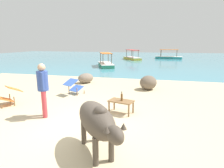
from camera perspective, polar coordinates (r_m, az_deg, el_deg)
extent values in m
cube|color=#CCB78E|center=(5.40, -10.44, -12.14)|extent=(18.00, 14.00, 0.04)
cube|color=teal|center=(26.65, 8.89, 7.49)|extent=(60.00, 36.00, 0.03)
cylinder|color=#4C4238|center=(3.72, -0.21, -18.79)|extent=(0.11, 0.11, 0.56)
cylinder|color=#4C4238|center=(3.63, -5.02, -19.73)|extent=(0.11, 0.11, 0.56)
cylinder|color=#4C4238|center=(4.41, -4.55, -13.55)|extent=(0.11, 0.11, 0.56)
cylinder|color=#4C4238|center=(4.33, -8.58, -14.16)|extent=(0.11, 0.11, 0.56)
ellipsoid|color=#4C4238|center=(3.82, -4.88, -10.48)|extent=(1.36, 1.56, 0.61)
ellipsoid|color=#4C4238|center=(2.98, 0.99, -15.23)|extent=(0.44, 0.47, 0.28)
cone|color=#4C4238|center=(2.98, 3.54, -12.64)|extent=(0.14, 0.14, 0.10)
cone|color=#4C4238|center=(2.88, -1.65, -13.60)|extent=(0.14, 0.14, 0.10)
ellipsoid|color=#4C4238|center=(3.49, -3.58, -8.16)|extent=(0.36, 0.37, 0.20)
cube|color=brown|center=(5.97, 2.79, -5.20)|extent=(0.85, 0.62, 0.04)
cylinder|color=brown|center=(6.06, 6.44, -7.06)|extent=(0.05, 0.05, 0.38)
cylinder|color=brown|center=(5.75, 5.09, -8.13)|extent=(0.05, 0.05, 0.38)
cylinder|color=brown|center=(6.33, 0.68, -6.13)|extent=(0.05, 0.05, 0.38)
cylinder|color=brown|center=(6.03, -0.91, -7.09)|extent=(0.05, 0.05, 0.38)
cylinder|color=brown|center=(5.91, 2.97, -4.06)|extent=(0.07, 0.07, 0.22)
cylinder|color=brown|center=(5.87, 2.98, -2.75)|extent=(0.03, 0.03, 0.06)
cylinder|color=black|center=(5.86, 2.99, -2.40)|extent=(0.03, 0.03, 0.02)
cylinder|color=brown|center=(8.77, -10.84, -1.87)|extent=(0.04, 0.04, 0.14)
cylinder|color=brown|center=(8.40, -8.47, -2.42)|extent=(0.04, 0.04, 0.14)
cylinder|color=brown|center=(8.49, -12.94, -1.75)|extent=(0.04, 0.04, 0.34)
cylinder|color=brown|center=(8.10, -10.59, -2.32)|extent=(0.04, 0.04, 0.34)
cube|color=#3D66C6|center=(8.41, -10.75, -1.29)|extent=(0.65, 0.61, 0.21)
cube|color=#3D66C6|center=(8.14, -12.48, 0.53)|extent=(0.66, 0.64, 0.23)
cylinder|color=brown|center=(7.47, -30.52, -5.96)|extent=(0.04, 0.04, 0.14)
cylinder|color=brown|center=(7.53, -27.55, -4.70)|extent=(0.04, 0.04, 0.34)
cylinder|color=brown|center=(8.02, -28.61, -3.83)|extent=(0.04, 0.04, 0.34)
cube|color=orange|center=(7.71, -29.63, -4.00)|extent=(0.67, 0.65, 0.21)
cube|color=orange|center=(7.70, -27.65, -1.28)|extent=(0.69, 0.67, 0.23)
cylinder|color=#CC3D47|center=(5.96, -19.88, -5.87)|extent=(0.14, 0.14, 0.82)
cylinder|color=#CC3D47|center=(6.13, -19.85, -5.36)|extent=(0.14, 0.14, 0.82)
cylinder|color=#334C99|center=(5.87, -20.37, 0.90)|extent=(0.32, 0.32, 0.58)
cylinder|color=#334C99|center=(5.66, -20.43, 0.79)|extent=(0.09, 0.09, 0.52)
cylinder|color=#334C99|center=(6.08, -20.34, 1.54)|extent=(0.09, 0.09, 0.52)
sphere|color=tan|center=(5.81, -20.66, 4.76)|extent=(0.22, 0.22, 0.22)
ellipsoid|color=#6B5B4C|center=(9.15, 10.95, 0.43)|extent=(1.10, 1.15, 0.67)
ellipsoid|color=gray|center=(10.58, -7.99, 1.80)|extent=(1.05, 1.16, 0.54)
cube|color=#338E66|center=(18.06, -1.90, 5.81)|extent=(2.38, 3.75, 0.28)
cube|color=white|center=(18.04, -1.90, 6.32)|extent=(2.46, 3.84, 0.04)
cylinder|color=brown|center=(16.99, -0.16, 7.48)|extent=(0.06, 0.06, 0.95)
cylinder|color=brown|center=(16.89, -2.76, 7.44)|extent=(0.06, 0.06, 0.95)
cylinder|color=brown|center=(19.12, -1.16, 8.04)|extent=(0.06, 0.06, 0.95)
cylinder|color=brown|center=(19.03, -3.48, 8.00)|extent=(0.06, 0.06, 0.95)
cube|color=orange|center=(17.96, -1.92, 9.36)|extent=(1.82, 2.69, 0.06)
cube|color=teal|center=(28.05, 16.80, 7.67)|extent=(3.68, 1.39, 0.28)
cube|color=white|center=(28.04, 16.82, 8.00)|extent=(3.75, 1.45, 0.04)
cylinder|color=brown|center=(27.67, 14.60, 9.02)|extent=(0.06, 0.06, 0.95)
cylinder|color=brown|center=(28.44, 14.70, 9.10)|extent=(0.06, 0.06, 0.95)
cylinder|color=brown|center=(27.62, 19.12, 8.73)|extent=(0.06, 0.06, 0.95)
cylinder|color=brown|center=(28.39, 19.10, 8.82)|extent=(0.06, 0.06, 0.95)
cube|color=orange|center=(27.99, 16.95, 9.96)|extent=(2.59, 1.14, 0.06)
cube|color=gold|center=(25.72, 6.12, 7.74)|extent=(2.80, 3.65, 0.28)
cube|color=white|center=(25.70, 6.13, 8.09)|extent=(2.89, 3.74, 0.04)
cylinder|color=brown|center=(26.51, 4.43, 9.25)|extent=(0.06, 0.06, 0.95)
cylinder|color=brown|center=(26.81, 5.97, 9.25)|extent=(0.06, 0.06, 0.95)
cylinder|color=brown|center=(24.53, 6.36, 8.95)|extent=(0.06, 0.06, 0.95)
cylinder|color=brown|center=(24.86, 8.00, 8.95)|extent=(0.06, 0.06, 0.95)
cube|color=red|center=(25.65, 6.18, 10.23)|extent=(2.10, 2.64, 0.06)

